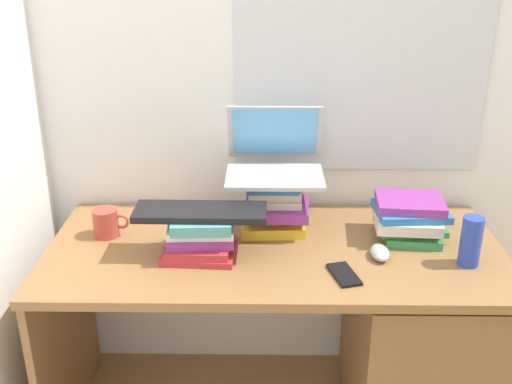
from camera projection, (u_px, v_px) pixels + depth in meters
The scene contains 11 objects.
wall_back at pixel (276, 51), 2.14m from camera, with size 6.00×0.06×2.60m.
desk at pixel (384, 334), 2.11m from camera, with size 1.51×0.68×0.72m.
book_stack_tall at pixel (274, 206), 2.10m from camera, with size 0.24×0.20×0.19m.
book_stack_keyboard_riser at pixel (200, 236), 1.94m from camera, with size 0.24×0.20×0.14m.
book_stack_side at pixel (409, 218), 2.05m from camera, with size 0.25×0.22×0.14m.
laptop at pixel (275, 158), 2.10m from camera, with size 0.33×0.31×0.22m.
keyboard at pixel (200, 212), 1.91m from camera, with size 0.42×0.14×0.02m, color black.
computer_mouse at pixel (380, 253), 1.94m from camera, with size 0.06×0.10×0.04m, color #A5A8AD.
mug at pixel (106, 223), 2.07m from camera, with size 0.12×0.09×0.10m.
water_bottle at pixel (471, 241), 1.88m from camera, with size 0.07×0.07×0.16m, color #263FA5.
cell_phone at pixel (344, 274), 1.84m from camera, with size 0.07×0.14×0.01m, color black.
Camera 1 is at (-0.04, -1.78, 1.68)m, focal length 42.49 mm.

